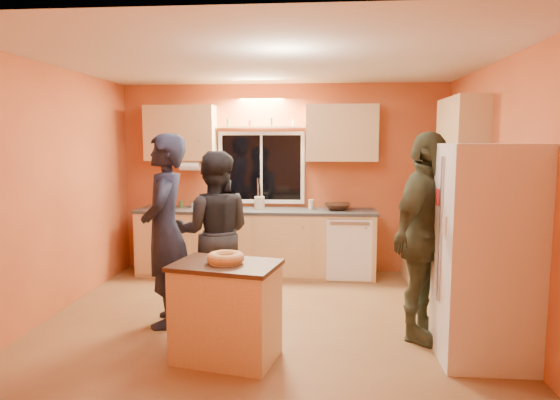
# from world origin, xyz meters

# --- Properties ---
(ground) EXTENTS (4.50, 4.50, 0.00)m
(ground) POSITION_xyz_m (0.00, 0.00, 0.00)
(ground) COLOR brown
(ground) RESTS_ON ground
(room_shell) EXTENTS (4.54, 4.04, 2.61)m
(room_shell) POSITION_xyz_m (0.12, 0.41, 1.62)
(room_shell) COLOR #D16935
(room_shell) RESTS_ON ground
(back_counter) EXTENTS (4.23, 0.62, 0.90)m
(back_counter) POSITION_xyz_m (0.01, 1.70, 0.45)
(back_counter) COLOR tan
(back_counter) RESTS_ON ground
(right_counter) EXTENTS (0.62, 1.84, 0.90)m
(right_counter) POSITION_xyz_m (1.95, 0.50, 0.45)
(right_counter) COLOR tan
(right_counter) RESTS_ON ground
(refrigerator) EXTENTS (0.72, 0.70, 1.80)m
(refrigerator) POSITION_xyz_m (1.89, -0.80, 0.90)
(refrigerator) COLOR silver
(refrigerator) RESTS_ON ground
(island) EXTENTS (0.95, 0.74, 0.82)m
(island) POSITION_xyz_m (-0.24, -0.97, 0.42)
(island) COLOR tan
(island) RESTS_ON ground
(bundt_pastry) EXTENTS (0.31, 0.31, 0.09)m
(bundt_pastry) POSITION_xyz_m (-0.24, -0.97, 0.87)
(bundt_pastry) COLOR #DAAD59
(bundt_pastry) RESTS_ON island
(person_left) EXTENTS (0.54, 0.75, 1.89)m
(person_left) POSITION_xyz_m (-0.99, -0.21, 0.95)
(person_left) COLOR black
(person_left) RESTS_ON ground
(person_center) EXTENTS (0.90, 0.74, 1.72)m
(person_center) POSITION_xyz_m (-0.59, 0.19, 0.86)
(person_center) COLOR black
(person_center) RESTS_ON ground
(person_right) EXTENTS (0.99, 1.19, 1.91)m
(person_right) POSITION_xyz_m (1.47, -0.39, 0.95)
(person_right) COLOR #323622
(person_right) RESTS_ON ground
(mixing_bowl) EXTENTS (0.35, 0.35, 0.09)m
(mixing_bowl) POSITION_xyz_m (0.76, 1.74, 0.94)
(mixing_bowl) COLOR black
(mixing_bowl) RESTS_ON back_counter
(utensil_crock) EXTENTS (0.14, 0.14, 0.17)m
(utensil_crock) POSITION_xyz_m (-0.30, 1.74, 0.99)
(utensil_crock) COLOR beige
(utensil_crock) RESTS_ON back_counter
(potted_plant) EXTENTS (0.27, 0.24, 0.30)m
(potted_plant) POSITION_xyz_m (1.98, 0.34, 1.05)
(potted_plant) COLOR gray
(potted_plant) RESTS_ON right_counter
(red_box) EXTENTS (0.19, 0.17, 0.07)m
(red_box) POSITION_xyz_m (1.95, 1.16, 0.94)
(red_box) COLOR #A71B19
(red_box) RESTS_ON right_counter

